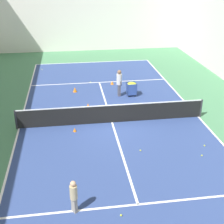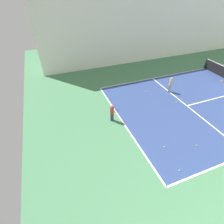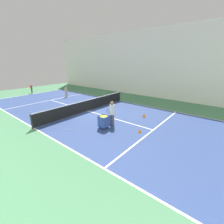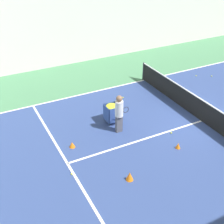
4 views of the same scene
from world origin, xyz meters
name	(u,v)px [view 1 (image 1 of 4)]	position (x,y,z in m)	size (l,w,h in m)	color
ground_plane	(112,122)	(0.00, 0.00, 0.00)	(36.57, 36.57, 0.00)	#477F56
court_playing_area	(112,122)	(0.00, 0.00, 0.00)	(9.95, 23.88, 0.00)	navy
line_baseline_far	(93,62)	(0.00, 11.94, 0.01)	(9.95, 0.10, 0.00)	white
line_sideline_left	(19,129)	(-4.97, 0.00, 0.01)	(0.10, 23.88, 0.00)	white
line_sideline_right	(198,117)	(4.97, 0.00, 0.01)	(0.10, 23.88, 0.00)	white
line_service_near	(138,204)	(0.00, -6.57, 0.01)	(9.95, 0.10, 0.00)	white
line_service_far	(99,82)	(0.00, 6.57, 0.01)	(9.95, 0.10, 0.00)	white
line_centre_service	(112,122)	(0.00, 0.00, 0.01)	(0.10, 13.13, 0.00)	white
hall_enclosure_far	(88,8)	(0.00, 16.36, 4.10)	(18.64, 0.15, 8.20)	silver
tennis_net	(112,113)	(0.00, 0.00, 0.55)	(10.25, 0.10, 1.06)	#2D2D33
coach_at_net	(119,81)	(1.02, 3.79, 1.01)	(0.36, 0.68, 1.77)	#4C4C56
child_midcourt	(74,195)	(-2.27, -6.60, 0.75)	(0.37, 0.37, 1.31)	gray
ball_cart	(132,86)	(1.83, 3.71, 0.64)	(0.61, 0.60, 0.90)	#2D478C
training_cone_0	(75,130)	(-2.06, -0.74, 0.11)	(0.17, 0.17, 0.21)	orange
training_cone_1	(112,83)	(0.88, 6.03, 0.12)	(0.25, 0.25, 0.24)	orange
training_cone_2	(75,90)	(-1.84, 4.90, 0.17)	(0.27, 0.27, 0.34)	orange
training_cone_3	(88,105)	(-1.15, 2.23, 0.13)	(0.20, 0.20, 0.25)	orange
tennis_ball_1	(42,69)	(-4.36, 10.30, 0.04)	(0.07, 0.07, 0.07)	yellow
tennis_ball_2	(164,103)	(3.62, 2.15, 0.04)	(0.07, 0.07, 0.07)	yellow
tennis_ball_4	(105,108)	(-0.19, 1.85, 0.04)	(0.07, 0.07, 0.07)	yellow
tennis_ball_7	(140,150)	(0.89, -3.08, 0.04)	(0.07, 0.07, 0.07)	yellow
tennis_ball_9	(90,82)	(-0.65, 6.64, 0.04)	(0.07, 0.07, 0.07)	yellow
tennis_ball_11	(205,146)	(4.01, -3.10, 0.04)	(0.07, 0.07, 0.07)	yellow
tennis_ball_12	(121,215)	(-0.70, -7.04, 0.04)	(0.07, 0.07, 0.07)	yellow
tennis_ball_13	(202,155)	(3.54, -3.89, 0.04)	(0.07, 0.07, 0.07)	yellow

